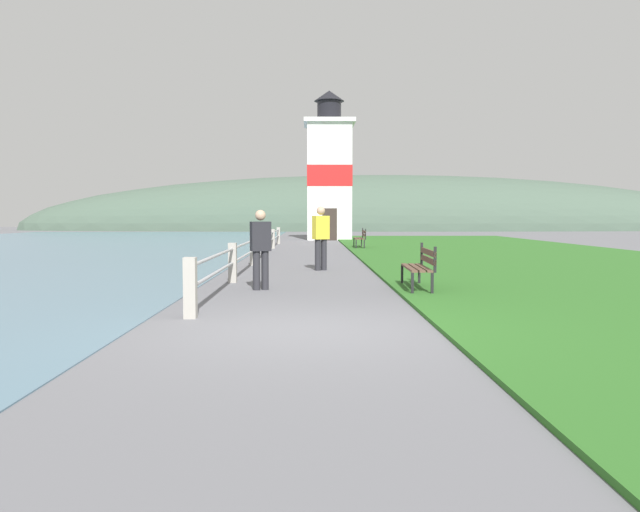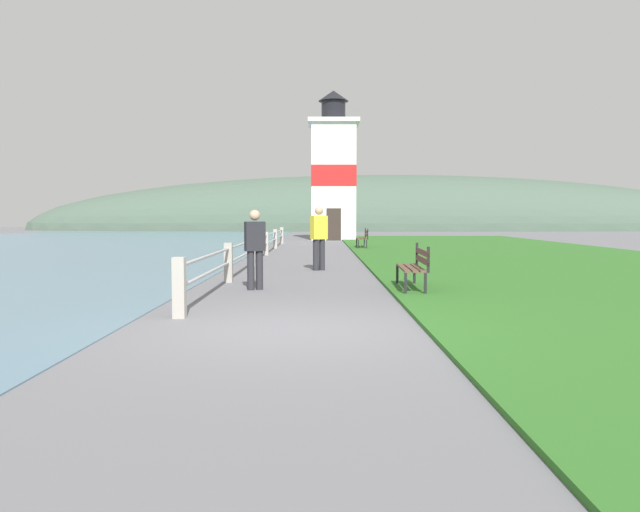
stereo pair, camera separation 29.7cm
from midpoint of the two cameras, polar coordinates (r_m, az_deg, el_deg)
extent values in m
plane|color=slate|center=(8.30, -1.67, -6.81)|extent=(160.00, 160.00, 0.00)
cube|color=#2D6623|center=(24.55, 17.95, 0.03)|extent=(12.00, 45.48, 0.06)
cube|color=#A8A399|center=(9.42, -11.77, -2.85)|extent=(0.18, 0.18, 0.91)
cube|color=#A8A399|center=(14.29, -7.69, -0.61)|extent=(0.18, 0.18, 0.91)
cube|color=#A8A399|center=(19.20, -5.69, 0.49)|extent=(0.18, 0.18, 0.91)
cube|color=#A8A399|center=(24.13, -4.51, 1.14)|extent=(0.18, 0.18, 0.91)
cube|color=#A8A399|center=(29.06, -3.73, 1.57)|extent=(0.18, 0.18, 0.91)
cube|color=#A8A399|center=(34.01, -3.17, 1.88)|extent=(0.18, 0.18, 0.91)
cylinder|color=#B2B2B7|center=(21.65, -5.04, 1.69)|extent=(0.06, 24.77, 0.06)
cylinder|color=#B2B2B7|center=(21.66, -5.03, 0.85)|extent=(0.06, 24.77, 0.06)
cube|color=brown|center=(12.69, 8.37, -1.07)|extent=(0.18, 1.83, 0.04)
cube|color=brown|center=(12.70, 9.02, -1.07)|extent=(0.18, 1.83, 0.04)
cube|color=brown|center=(12.72, 9.68, -1.07)|extent=(0.18, 1.83, 0.04)
cube|color=brown|center=(12.71, 10.08, 0.35)|extent=(0.12, 1.83, 0.11)
cube|color=brown|center=(12.72, 10.08, -0.36)|extent=(0.12, 1.83, 0.11)
cube|color=black|center=(11.83, 8.63, -2.61)|extent=(0.05, 0.05, 0.45)
cube|color=black|center=(13.59, 7.79, -1.79)|extent=(0.05, 0.05, 0.45)
cube|color=black|center=(11.87, 10.41, -2.61)|extent=(0.05, 0.05, 0.45)
cube|color=black|center=(13.63, 9.34, -1.79)|extent=(0.05, 0.05, 0.45)
cube|color=black|center=(11.84, 10.67, -0.34)|extent=(0.05, 0.05, 0.49)
cube|color=black|center=(13.60, 9.57, 0.18)|extent=(0.05, 0.05, 0.49)
cube|color=brown|center=(29.18, 3.90, 1.61)|extent=(0.15, 2.00, 0.04)
cube|color=brown|center=(29.19, 4.19, 1.61)|extent=(0.15, 2.00, 0.04)
cube|color=brown|center=(29.20, 4.48, 1.61)|extent=(0.15, 2.00, 0.04)
cube|color=brown|center=(29.19, 4.65, 2.23)|extent=(0.09, 2.00, 0.11)
cube|color=brown|center=(29.20, 4.65, 1.93)|extent=(0.09, 2.00, 0.11)
cube|color=black|center=(28.22, 3.92, 1.05)|extent=(0.05, 0.05, 0.45)
cube|color=black|center=(30.16, 3.74, 1.21)|extent=(0.05, 0.05, 0.45)
cube|color=black|center=(28.24, 4.67, 1.04)|extent=(0.05, 0.05, 0.45)
cube|color=black|center=(30.18, 4.44, 1.21)|extent=(0.05, 0.05, 0.45)
cube|color=black|center=(28.22, 4.78, 2.00)|extent=(0.05, 0.05, 0.49)
cube|color=black|center=(30.17, 4.54, 2.10)|extent=(0.05, 0.05, 0.49)
cube|color=white|center=(40.24, 1.53, 6.74)|extent=(2.79, 2.79, 7.34)
cube|color=red|center=(40.26, 1.53, 7.26)|extent=(2.83, 2.83, 1.32)
cube|color=white|center=(40.62, 1.54, 12.09)|extent=(3.20, 3.20, 0.25)
cylinder|color=black|center=(40.73, 1.54, 13.12)|extent=(1.53, 1.53, 1.23)
cone|color=black|center=(40.90, 1.55, 14.43)|extent=(1.92, 1.92, 0.67)
cube|color=#332823|center=(38.77, 1.58, 2.91)|extent=(0.90, 0.06, 2.00)
cylinder|color=#28282D|center=(17.32, 0.20, 0.10)|extent=(0.16, 0.16, 0.87)
cylinder|color=#28282D|center=(17.41, 0.76, 0.12)|extent=(0.16, 0.16, 0.87)
cube|color=yellow|center=(17.33, 0.49, 2.62)|extent=(0.49, 0.42, 0.65)
sphere|color=tan|center=(17.33, 0.49, 4.17)|extent=(0.24, 0.24, 0.24)
cylinder|color=#28282D|center=(12.79, -5.59, -1.33)|extent=(0.15, 0.15, 0.80)
cylinder|color=#28282D|center=(12.83, -4.81, -1.31)|extent=(0.15, 0.15, 0.80)
cube|color=#232328|center=(12.77, -5.22, 1.81)|extent=(0.45, 0.34, 0.60)
sphere|color=tan|center=(12.76, -5.23, 3.74)|extent=(0.22, 0.22, 0.22)
ellipsoid|color=#475B4C|center=(68.94, 6.55, 2.38)|extent=(80.00, 16.00, 12.00)
camera|label=1|loc=(0.15, -89.55, 0.03)|focal=35.00mm
camera|label=2|loc=(0.15, 90.45, -0.03)|focal=35.00mm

